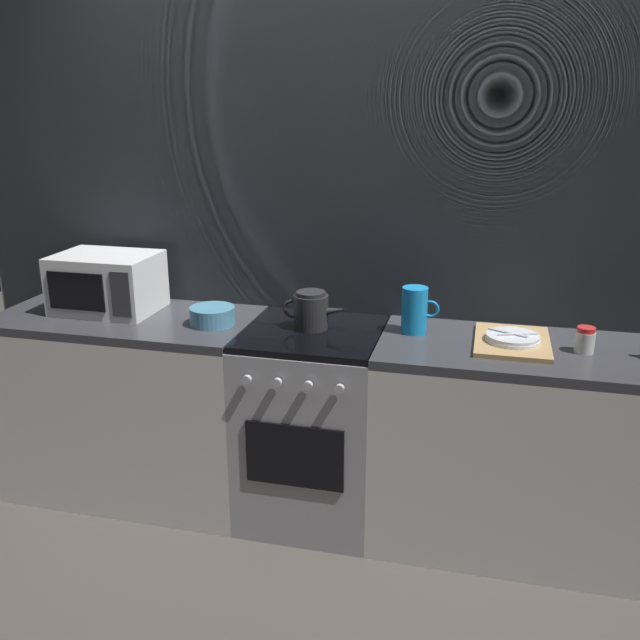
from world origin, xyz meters
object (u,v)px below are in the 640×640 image
at_px(dish_pile, 512,340).
at_px(kettle, 311,310).
at_px(pitcher, 415,310).
at_px(mixing_bowl, 212,316).
at_px(microwave, 107,283).
at_px(stove_unit, 313,424).
at_px(spice_jar, 585,340).

bearing_deg(dish_pile, kettle, 179.57).
height_order(pitcher, dish_pile, pitcher).
bearing_deg(mixing_bowl, pitcher, 6.90).
height_order(kettle, mixing_bowl, kettle).
distance_m(microwave, pitcher, 1.44).
distance_m(mixing_bowl, dish_pile, 1.29).
distance_m(kettle, mixing_bowl, 0.45).
xyz_separation_m(stove_unit, dish_pile, (0.84, 0.02, 0.47)).
relative_size(stove_unit, kettle, 3.16).
height_order(mixing_bowl, pitcher, pitcher).
distance_m(kettle, spice_jar, 1.13).
bearing_deg(microwave, stove_unit, -3.27).
bearing_deg(kettle, mixing_bowl, -172.97).
distance_m(stove_unit, microwave, 1.17).
bearing_deg(stove_unit, spice_jar, -0.06).
height_order(stove_unit, pitcher, pitcher).
relative_size(kettle, pitcher, 1.42).
relative_size(kettle, mixing_bowl, 1.42).
bearing_deg(spice_jar, stove_unit, 179.94).
bearing_deg(mixing_bowl, kettle, 7.03).
bearing_deg(microwave, mixing_bowl, -8.41).
bearing_deg(dish_pile, mixing_bowl, -177.88).
xyz_separation_m(stove_unit, microwave, (-1.01, 0.06, 0.59)).
bearing_deg(mixing_bowl, stove_unit, 3.13).
bearing_deg(pitcher, mixing_bowl, -173.10).
relative_size(kettle, spice_jar, 2.71).
bearing_deg(dish_pile, pitcher, 171.77).
relative_size(mixing_bowl, dish_pile, 0.50).
bearing_deg(dish_pile, microwave, 178.93).
height_order(mixing_bowl, spice_jar, spice_jar).
distance_m(kettle, pitcher, 0.45).
xyz_separation_m(stove_unit, spice_jar, (1.11, -0.00, 0.50)).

